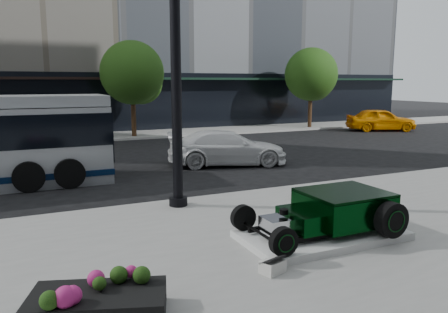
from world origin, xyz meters
name	(u,v)px	position (x,y,z in m)	size (l,w,h in m)	color
ground	(197,183)	(0.00, 0.00, 0.00)	(120.00, 120.00, 0.00)	black
sidewalk_far	(115,136)	(0.00, 14.00, 0.06)	(70.00, 4.00, 0.12)	gray
street_trees	(134,75)	(1.15, 13.07, 3.77)	(29.80, 3.80, 5.70)	black
display_plinth	(322,235)	(0.34, -6.29, 0.20)	(3.40, 1.80, 0.15)	silver
hot_rod	(335,210)	(0.67, -6.29, 0.70)	(3.22, 2.00, 0.81)	black
info_plaque	(272,266)	(-1.47, -7.30, 0.24)	(0.47, 0.40, 0.31)	silver
lamppost	(176,49)	(-1.57, -2.66, 4.18)	(0.48, 0.48, 8.79)	black
flower_planter	(98,303)	(-4.42, -7.53, 0.34)	(2.05, 1.48, 0.60)	black
white_sedan	(227,148)	(2.36, 2.59, 0.70)	(1.97, 4.85, 1.41)	white
yellow_taxi	(381,120)	(17.58, 9.63, 0.79)	(1.86, 4.62, 1.57)	orange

